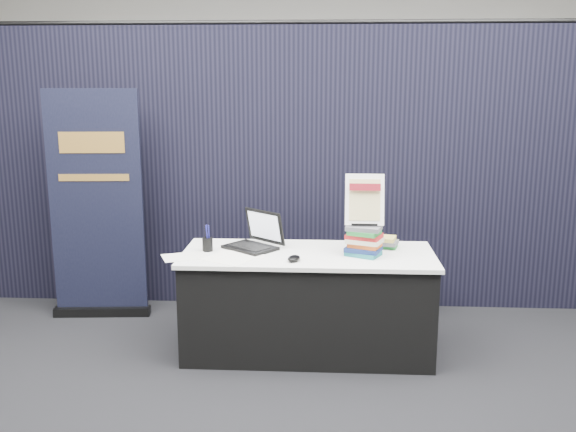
# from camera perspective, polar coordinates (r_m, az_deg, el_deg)

# --- Properties ---
(floor) EXTENTS (8.00, 8.00, 0.00)m
(floor) POSITION_cam_1_polar(r_m,az_deg,el_deg) (4.35, 1.53, -14.83)
(floor) COLOR black
(floor) RESTS_ON ground
(wall_back) EXTENTS (8.00, 0.02, 3.50)m
(wall_back) POSITION_cam_1_polar(r_m,az_deg,el_deg) (7.87, 2.52, 10.56)
(wall_back) COLOR #BBB8B1
(wall_back) RESTS_ON floor
(drape_partition) EXTENTS (6.00, 0.08, 2.40)m
(drape_partition) POSITION_cam_1_polar(r_m,az_deg,el_deg) (5.52, 2.11, 4.13)
(drape_partition) COLOR black
(drape_partition) RESTS_ON floor
(display_table) EXTENTS (1.80, 0.75, 0.75)m
(display_table) POSITION_cam_1_polar(r_m,az_deg,el_deg) (4.70, 1.76, -7.69)
(display_table) COLOR black
(display_table) RESTS_ON floor
(laptop) EXTENTS (0.44, 0.48, 0.27)m
(laptop) POSITION_cam_1_polar(r_m,az_deg,el_deg) (4.72, -3.32, -2.06)
(laptop) COLOR black
(laptop) RESTS_ON display_table
(mouse) EXTENTS (0.12, 0.14, 0.04)m
(mouse) POSITION_cam_1_polar(r_m,az_deg,el_deg) (4.38, 0.53, -3.78)
(mouse) COLOR black
(mouse) RESTS_ON display_table
(brochure_left) EXTENTS (0.36, 0.31, 0.00)m
(brochure_left) POSITION_cam_1_polar(r_m,az_deg,el_deg) (4.54, -9.17, -3.58)
(brochure_left) COLOR white
(brochure_left) RESTS_ON display_table
(brochure_mid) EXTENTS (0.38, 0.34, 0.00)m
(brochure_mid) POSITION_cam_1_polar(r_m,az_deg,el_deg) (4.44, -5.45, -3.85)
(brochure_mid) COLOR white
(brochure_mid) RESTS_ON display_table
(brochure_right) EXTENTS (0.35, 0.26, 0.00)m
(brochure_right) POSITION_cam_1_polar(r_m,az_deg,el_deg) (4.55, -4.18, -3.44)
(brochure_right) COLOR white
(brochure_right) RESTS_ON display_table
(pen_cup) EXTENTS (0.09, 0.09, 0.10)m
(pen_cup) POSITION_cam_1_polar(r_m,az_deg,el_deg) (4.66, -7.17, -2.53)
(pen_cup) COLOR black
(pen_cup) RESTS_ON display_table
(book_stack_tall) EXTENTS (0.27, 0.24, 0.21)m
(book_stack_tall) POSITION_cam_1_polar(r_m,az_deg,el_deg) (4.53, 6.76, -2.19)
(book_stack_tall) COLOR #1C676B
(book_stack_tall) RESTS_ON display_table
(book_stack_short) EXTENTS (0.23, 0.19, 0.08)m
(book_stack_short) POSITION_cam_1_polar(r_m,az_deg,el_deg) (4.77, 8.41, -2.28)
(book_stack_short) COLOR #207830
(book_stack_short) RESTS_ON display_table
(info_sign) EXTENTS (0.27, 0.14, 0.37)m
(info_sign) POSITION_cam_1_polar(r_m,az_deg,el_deg) (4.50, 6.83, 1.39)
(info_sign) COLOR black
(info_sign) RESTS_ON book_stack_tall
(pullup_banner) EXTENTS (0.81, 0.16, 1.89)m
(pullup_banner) POSITION_cam_1_polar(r_m,az_deg,el_deg) (5.51, -16.60, -0.22)
(pullup_banner) COLOR black
(pullup_banner) RESTS_ON floor
(stacking_chair) EXTENTS (0.42, 0.43, 0.87)m
(stacking_chair) POSITION_cam_1_polar(r_m,az_deg,el_deg) (5.56, 9.44, -3.51)
(stacking_chair) COLOR black
(stacking_chair) RESTS_ON floor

